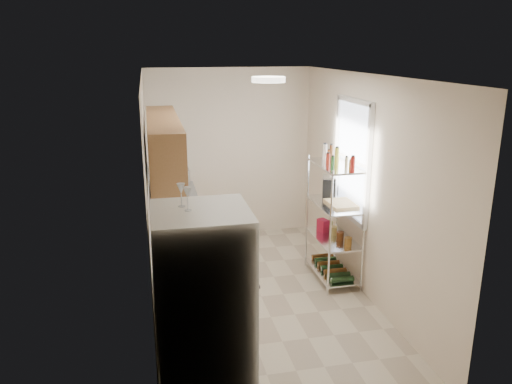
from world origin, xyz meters
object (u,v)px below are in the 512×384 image
rice_cooker (177,209)px  espresso_machine (329,187)px  frying_pan_large (175,214)px  cutting_board (342,203)px  refrigerator (204,317)px

rice_cooker → espresso_machine: espresso_machine is taller
frying_pan_large → cutting_board: bearing=6.6°
frying_pan_large → espresso_machine: 1.99m
rice_cooker → cutting_board: rice_cooker is taller
rice_cooker → frying_pan_large: (-0.03, 0.08, -0.10)m
rice_cooker → espresso_machine: 1.96m
refrigerator → espresso_machine: bearing=51.7°
refrigerator → cutting_board: (1.95, 2.06, 0.15)m
rice_cooker → espresso_machine: size_ratio=1.03×
espresso_machine → cutting_board: bearing=-63.1°
frying_pan_large → cutting_board: cutting_board is taller
rice_cooker → frying_pan_large: size_ratio=1.26×
refrigerator → cutting_board: bearing=46.6°
frying_pan_large → cutting_board: (2.03, -0.33, 0.11)m
refrigerator → cutting_board: 2.84m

